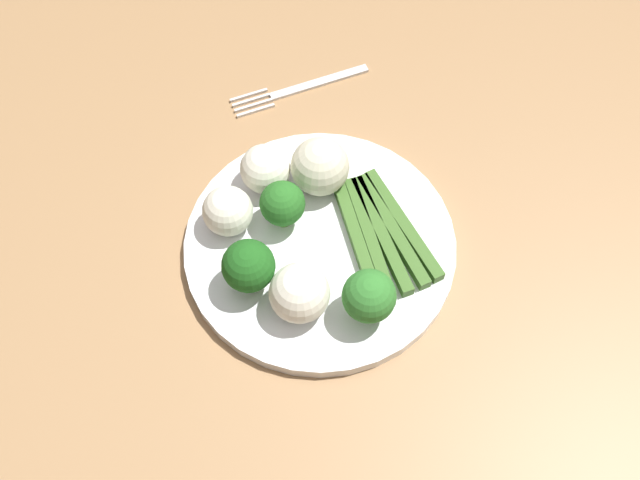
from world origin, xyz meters
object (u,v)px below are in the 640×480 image
at_px(fork, 299,89).
at_px(broccoli_front_left, 371,296).
at_px(broccoli_back, 282,204).
at_px(broccoli_front, 249,266).
at_px(dining_table, 343,278).
at_px(plate, 320,246).
at_px(asparagus_bundle, 381,233).
at_px(cauliflower_near_fork, 300,293).
at_px(cauliflower_mid, 320,167).
at_px(cauliflower_edge, 265,169).
at_px(cauliflower_left, 228,211).

bearing_deg(fork, broccoli_front_left, 82.37).
bearing_deg(broccoli_back, broccoli_front, 145.75).
height_order(dining_table, broccoli_front, broccoli_front).
bearing_deg(plate, asparagus_bundle, -94.82).
bearing_deg(broccoli_front, cauliflower_near_fork, -128.24).
height_order(broccoli_front, cauliflower_mid, broccoli_front).
distance_m(dining_table, fork, 0.22).
relative_size(broccoli_front_left, fork, 0.38).
bearing_deg(fork, cauliflower_near_fork, 69.50).
bearing_deg(broccoli_back, cauliflower_edge, 10.86).
distance_m(cauliflower_edge, fork, 0.15).
xyz_separation_m(plate, asparagus_bundle, (-0.01, -0.06, 0.01)).
bearing_deg(cauliflower_left, broccoli_front_left, -136.81).
relative_size(broccoli_back, cauliflower_left, 1.10).
xyz_separation_m(broccoli_back, cauliflower_left, (0.01, 0.05, -0.01)).
height_order(broccoli_back, cauliflower_near_fork, cauliflower_near_fork).
height_order(asparagus_bundle, cauliflower_mid, cauliflower_mid).
bearing_deg(cauliflower_mid, cauliflower_near_fork, 160.80).
bearing_deg(dining_table, broccoli_front, 111.03).
xyz_separation_m(dining_table, cauliflower_edge, (0.07, 0.07, 0.13)).
xyz_separation_m(broccoli_back, broccoli_front_left, (-0.12, -0.06, 0.00)).
bearing_deg(broccoli_front, asparagus_bundle, -79.00).
distance_m(dining_table, cauliflower_near_fork, 0.17).
distance_m(dining_table, broccoli_back, 0.15).
bearing_deg(broccoli_back, asparagus_bundle, -112.16).
height_order(plate, cauliflower_left, cauliflower_left).
distance_m(broccoli_front, cauliflower_mid, 0.14).
bearing_deg(cauliflower_near_fork, fork, -10.43).
distance_m(cauliflower_edge, cauliflower_mid, 0.06).
height_order(broccoli_back, broccoli_front, broccoli_front).
bearing_deg(fork, dining_table, 82.87).
bearing_deg(fork, plate, 75.01).
height_order(dining_table, broccoli_front_left, broccoli_front_left).
bearing_deg(dining_table, asparagus_bundle, -112.39).
bearing_deg(cauliflower_left, broccoli_back, -97.33).
xyz_separation_m(broccoli_front, cauliflower_near_fork, (-0.03, -0.04, -0.01)).
bearing_deg(cauliflower_mid, broccoli_back, 129.65).
bearing_deg(asparagus_bundle, fork, -177.27).
distance_m(cauliflower_edge, cauliflower_near_fork, 0.15).
height_order(dining_table, asparagus_bundle, asparagus_bundle).
height_order(cauliflower_edge, cauliflower_mid, cauliflower_mid).
distance_m(cauliflower_left, fork, 0.20).
bearing_deg(asparagus_bundle, broccoli_front, -87.47).
relative_size(cauliflower_left, cauliflower_edge, 0.98).
bearing_deg(cauliflower_edge, broccoli_back, -169.14).
bearing_deg(fork, broccoli_back, 64.50).
relative_size(dining_table, asparagus_bundle, 9.93).
bearing_deg(asparagus_bundle, broccoli_back, -120.62).
bearing_deg(broccoli_front_left, broccoli_front, 63.43).
xyz_separation_m(dining_table, broccoli_front, (-0.04, 0.10, 0.14)).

